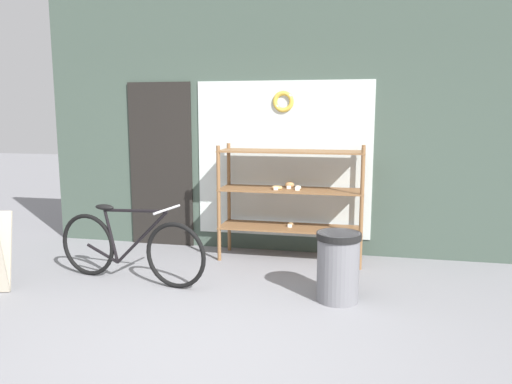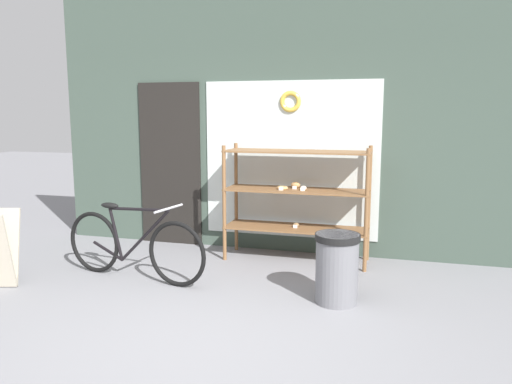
# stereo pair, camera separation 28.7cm
# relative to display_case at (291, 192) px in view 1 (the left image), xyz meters

# --- Properties ---
(ground_plane) EXTENTS (30.00, 30.00, 0.00)m
(ground_plane) POSITION_rel_display_case_xyz_m (-0.35, -2.29, -0.80)
(ground_plane) COLOR gray
(storefront_facade) EXTENTS (5.77, 0.13, 3.21)m
(storefront_facade) POSITION_rel_display_case_xyz_m (-0.39, 0.38, 0.76)
(storefront_facade) COLOR #3D4C42
(storefront_facade) RESTS_ON ground_plane
(display_case) EXTENTS (1.66, 0.49, 1.35)m
(display_case) POSITION_rel_display_case_xyz_m (0.00, 0.00, 0.00)
(display_case) COLOR brown
(display_case) RESTS_ON ground_plane
(bicycle) EXTENTS (1.72, 0.47, 0.80)m
(bicycle) POSITION_rel_display_case_xyz_m (-1.50, -1.12, -0.44)
(bicycle) COLOR black
(bicycle) RESTS_ON ground_plane
(trash_bin) EXTENTS (0.41, 0.41, 0.64)m
(trash_bin) POSITION_rel_display_case_xyz_m (0.62, -1.21, -0.45)
(trash_bin) COLOR slate
(trash_bin) RESTS_ON ground_plane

